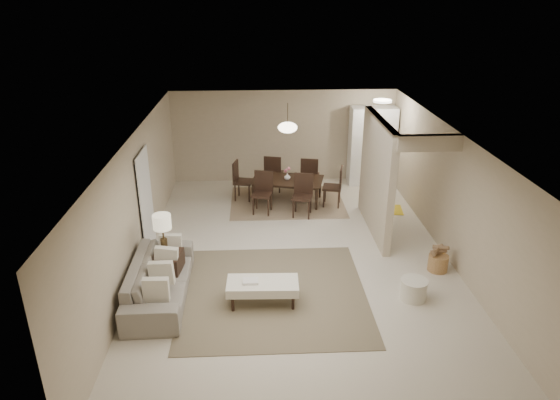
{
  "coord_description": "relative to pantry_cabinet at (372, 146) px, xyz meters",
  "views": [
    {
      "loc": [
        -0.75,
        -8.61,
        4.92
      ],
      "look_at": [
        -0.3,
        0.54,
        1.05
      ],
      "focal_mm": 32.0,
      "sensor_mm": 36.0,
      "label": 1
    }
  ],
  "objects": [
    {
      "name": "back_wall",
      "position": [
        -2.35,
        0.35,
        0.2
      ],
      "size": [
        6.0,
        0.0,
        6.0
      ],
      "primitive_type": "plane",
      "rotation": [
        1.57,
        0.0,
        0.0
      ],
      "color": "tan",
      "rests_on": "floor"
    },
    {
      "name": "ceiling",
      "position": [
        -2.35,
        -4.15,
        1.45
      ],
      "size": [
        9.0,
        9.0,
        0.0
      ],
      "primitive_type": "plane",
      "rotation": [
        3.14,
        0.0,
        0.0
      ],
      "color": "white",
      "rests_on": "back_wall"
    },
    {
      "name": "flush_light",
      "position": [
        -0.05,
        -0.95,
        1.41
      ],
      "size": [
        0.44,
        0.44,
        0.05
      ],
      "primitive_type": "cylinder",
      "color": "white",
      "rests_on": "ceiling"
    },
    {
      "name": "doorway",
      "position": [
        -5.32,
        -3.55,
        -0.03
      ],
      "size": [
        0.04,
        0.9,
        2.04
      ],
      "primitive_type": "cube",
      "color": "black",
      "rests_on": "floor"
    },
    {
      "name": "right_wall",
      "position": [
        0.65,
        -4.15,
        0.2
      ],
      "size": [
        0.0,
        9.0,
        9.0
      ],
      "primitive_type": "plane",
      "rotation": [
        1.57,
        0.0,
        -1.57
      ],
      "color": "tan",
      "rests_on": "floor"
    },
    {
      "name": "table_lamp",
      "position": [
        -4.75,
        -4.91,
        0.12
      ],
      "size": [
        0.32,
        0.32,
        0.76
      ],
      "color": "#42331C",
      "rests_on": "side_table"
    },
    {
      "name": "pantry_cabinet",
      "position": [
        0.0,
        0.0,
        0.0
      ],
      "size": [
        1.2,
        0.55,
        2.1
      ],
      "primitive_type": "cube",
      "color": "white",
      "rests_on": "floor"
    },
    {
      "name": "dining_chairs",
      "position": [
        -2.35,
        -1.27,
        -0.55
      ],
      "size": [
        2.7,
        2.19,
        1.0
      ],
      "color": "black",
      "rests_on": "dining_rug"
    },
    {
      "name": "round_pouf",
      "position": [
        -0.45,
        -5.61,
        -0.87
      ],
      "size": [
        0.46,
        0.46,
        0.36
      ],
      "primitive_type": "cylinder",
      "color": "beige",
      "rests_on": "floor"
    },
    {
      "name": "dining_table",
      "position": [
        -2.35,
        -1.27,
        -0.75
      ],
      "size": [
        1.89,
        1.32,
        0.61
      ],
      "primitive_type": "imported",
      "rotation": [
        0.0,
        0.0,
        -0.23
      ],
      "color": "black",
      "rests_on": "dining_rug"
    },
    {
      "name": "dining_rug",
      "position": [
        -2.35,
        -1.27,
        -1.04
      ],
      "size": [
        2.8,
        2.1,
        0.01
      ],
      "primitive_type": "cube",
      "color": "#7A664B",
      "rests_on": "floor"
    },
    {
      "name": "wicker_basket",
      "position": [
        0.29,
        -4.7,
        -0.89
      ],
      "size": [
        0.39,
        0.39,
        0.32
      ],
      "primitive_type": "cylinder",
      "rotation": [
        0.0,
        0.0,
        0.04
      ],
      "color": "olive",
      "rests_on": "floor"
    },
    {
      "name": "left_wall",
      "position": [
        -5.35,
        -4.15,
        0.2
      ],
      "size": [
        0.0,
        9.0,
        9.0
      ],
      "primitive_type": "plane",
      "rotation": [
        1.57,
        0.0,
        1.57
      ],
      "color": "tan",
      "rests_on": "floor"
    },
    {
      "name": "yellow_mat",
      "position": [
        -0.1,
        -1.84,
        -1.04
      ],
      "size": [
        1.07,
        0.74,
        0.01
      ],
      "primitive_type": "cube",
      "rotation": [
        0.0,
        0.0,
        -0.13
      ],
      "color": "gold",
      "rests_on": "floor"
    },
    {
      "name": "sofa",
      "position": [
        -4.8,
        -5.33,
        -0.71
      ],
      "size": [
        2.37,
        0.96,
        0.69
      ],
      "primitive_type": "imported",
      "rotation": [
        0.0,
        0.0,
        1.59
      ],
      "color": "gray",
      "rests_on": "floor"
    },
    {
      "name": "floor",
      "position": [
        -2.35,
        -4.15,
        -1.05
      ],
      "size": [
        9.0,
        9.0,
        0.0
      ],
      "primitive_type": "plane",
      "color": "beige",
      "rests_on": "ground"
    },
    {
      "name": "pendant_light",
      "position": [
        -2.35,
        -1.27,
        0.87
      ],
      "size": [
        0.46,
        0.46,
        0.71
      ],
      "color": "#42331C",
      "rests_on": "ceiling"
    },
    {
      "name": "partition",
      "position": [
        -0.55,
        -2.9,
        0.2
      ],
      "size": [
        0.15,
        2.5,
        2.5
      ],
      "primitive_type": "cube",
      "color": "tan",
      "rests_on": "floor"
    },
    {
      "name": "ottoman_bench",
      "position": [
        -3.04,
        -5.63,
        -0.71
      ],
      "size": [
        1.21,
        0.59,
        0.43
      ],
      "rotation": [
        0.0,
        0.0,
        -0.03
      ],
      "color": "beige",
      "rests_on": "living_rug"
    },
    {
      "name": "vase",
      "position": [
        -2.35,
        -1.27,
        -0.36
      ],
      "size": [
        0.2,
        0.2,
        0.16
      ],
      "primitive_type": "imported",
      "rotation": [
        0.0,
        0.0,
        -0.42
      ],
      "color": "white",
      "rests_on": "dining_table"
    },
    {
      "name": "living_rug",
      "position": [
        -2.84,
        -5.33,
        -1.04
      ],
      "size": [
        3.2,
        3.2,
        0.01
      ],
      "primitive_type": "cube",
      "color": "brown",
      "rests_on": "floor"
    },
    {
      "name": "side_table",
      "position": [
        -4.75,
        -4.91,
        -0.75
      ],
      "size": [
        0.61,
        0.61,
        0.61
      ],
      "primitive_type": "cube",
      "rotation": [
        0.0,
        0.0,
        -0.11
      ],
      "color": "black",
      "rests_on": "floor"
    }
  ]
}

